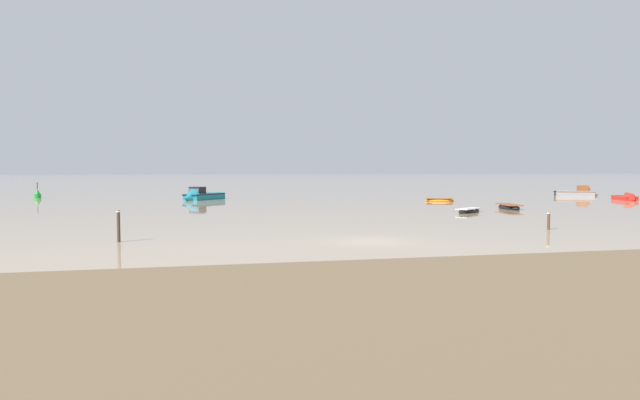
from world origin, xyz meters
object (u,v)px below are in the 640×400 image
Objects in this scene: rowboat_moored_2 at (439,200)px; mooring_post_near at (549,221)px; rowboat_moored_3 at (469,211)px; mooring_post_left at (119,227)px; motorboat_moored_0 at (199,197)px; rowboat_moored_0 at (509,207)px; motorboat_moored_1 at (627,199)px; motorboat_moored_2 at (581,194)px; channel_buoy at (37,194)px.

mooring_post_near reaches higher than rowboat_moored_2.
mooring_post_left is (-28.65, -14.78, 0.67)m from rowboat_moored_3.
rowboat_moored_0 is (30.17, -23.55, -0.20)m from motorboat_moored_0.
motorboat_moored_2 reaches higher than motorboat_moored_1.
channel_buoy is at bearing -92.23° from motorboat_moored_1.
mooring_post_left is at bearing 35.20° from motorboat_moored_0.
motorboat_moored_1 is 0.73× the size of motorboat_moored_2.
rowboat_moored_2 is 1.05× the size of rowboat_moored_3.
rowboat_moored_0 is 3.45× the size of mooring_post_near.
channel_buoy is at bearing 104.20° from rowboat_moored_3.
rowboat_moored_0 is 2.31× the size of mooring_post_left.
rowboat_moored_2 is at bearing -22.16° from channel_buoy.
channel_buoy is (-50.60, 20.61, 0.31)m from rowboat_moored_2.
mooring_post_left is at bearing -113.51° from rowboat_moored_2.
motorboat_moored_0 reaches higher than rowboat_moored_2.
rowboat_moored_3 is at bearing 27.28° from mooring_post_left.
motorboat_moored_1 is at bearing -78.89° from motorboat_moored_2.
rowboat_moored_2 is (-1.42, 13.20, -0.03)m from rowboat_moored_0.
mooring_post_left is at bearing 170.52° from rowboat_moored_3.
motorboat_moored_0 is at bearing 83.68° from mooring_post_left.
mooring_post_near is 0.67× the size of mooring_post_left.
motorboat_moored_0 is at bearing 118.14° from mooring_post_near.
rowboat_moored_2 is at bearing 43.22° from mooring_post_left.
channel_buoy is (-21.85, 10.26, 0.08)m from motorboat_moored_0.
motorboat_moored_2 is at bearing 33.63° from mooring_post_left.
motorboat_moored_1 is at bearing -11.50° from rowboat_moored_3.
channel_buoy is 67.85m from mooring_post_near.
channel_buoy is at bearing -168.51° from motorboat_moored_2.
rowboat_moored_0 is at bearing -118.63° from motorboat_moored_2.
channel_buoy is 1.19× the size of mooring_post_left.
motorboat_moored_1 is at bearing -17.30° from channel_buoy.
rowboat_moored_2 is at bearing 37.35° from rowboat_moored_3.
motorboat_moored_1 is (53.27, -13.14, -0.17)m from motorboat_moored_0.
rowboat_moored_0 is 62.04m from channel_buoy.
motorboat_moored_2 is 5.08× the size of mooring_post_near.
motorboat_moored_1 is 32.34m from rowboat_moored_3.
motorboat_moored_2 is 51.41m from mooring_post_near.
rowboat_moored_0 is at bearing 65.79° from mooring_post_near.
rowboat_moored_0 is at bearing -60.59° from rowboat_moored_2.
motorboat_moored_2 reaches higher than rowboat_moored_3.
rowboat_moored_0 is 0.94× the size of motorboat_moored_1.
rowboat_moored_3 is at bearing 83.26° from motorboat_moored_0.
rowboat_moored_3 is 39.88m from motorboat_moored_2.
motorboat_moored_0 reaches higher than motorboat_moored_2.
motorboat_moored_1 is at bearing 16.79° from rowboat_moored_2.
rowboat_moored_0 is 1.93× the size of channel_buoy.
mooring_post_near is at bearing -13.98° from rowboat_moored_0.
mooring_post_near is (-32.98, -39.43, 0.21)m from motorboat_moored_2.
mooring_post_left is at bearing -179.34° from mooring_post_near.
motorboat_moored_1 is 1.29× the size of rowboat_moored_2.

